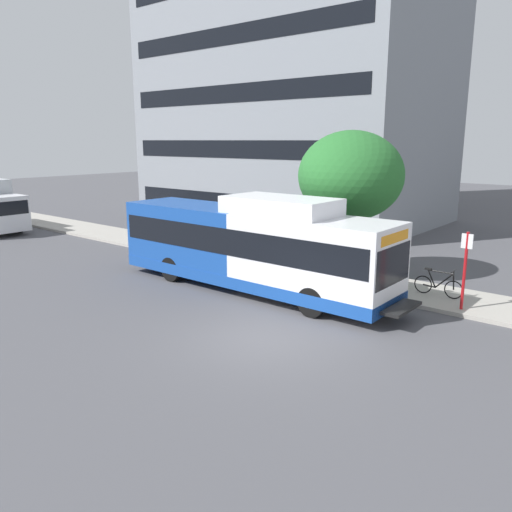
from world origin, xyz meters
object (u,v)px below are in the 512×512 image
object	(u,v)px
transit_bus	(251,246)
bus_stop_sign_pole	(465,265)
street_tree_near_stop	(351,176)
bicycle_parked	(438,285)

from	to	relation	value
transit_bus	bus_stop_sign_pole	size ratio (longest dim) A/B	4.71
transit_bus	bus_stop_sign_pole	bearing A→B (deg)	-72.01
street_tree_near_stop	transit_bus	bearing A→B (deg)	154.23
transit_bus	bus_stop_sign_pole	xyz separation A→B (m)	(2.32, -7.15, -0.05)
transit_bus	bicycle_parked	xyz separation A→B (m)	(3.27, -6.02, -1.14)
bicycle_parked	street_tree_near_stop	size ratio (longest dim) A/B	0.30
transit_bus	street_tree_near_stop	bearing A→B (deg)	-25.77
bicycle_parked	bus_stop_sign_pole	bearing A→B (deg)	-129.87
bus_stop_sign_pole	bicycle_parked	bearing A→B (deg)	50.13
transit_bus	street_tree_near_stop	world-z (taller)	street_tree_near_stop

